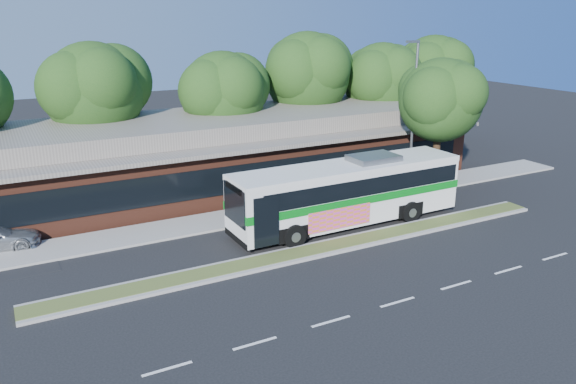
% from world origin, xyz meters
% --- Properties ---
extents(ground, '(120.00, 120.00, 0.00)m').
position_xyz_m(ground, '(0.00, 0.00, 0.00)').
color(ground, black).
rests_on(ground, ground).
extents(median_strip, '(26.00, 1.10, 0.15)m').
position_xyz_m(median_strip, '(0.00, 0.60, 0.07)').
color(median_strip, '#4B5725').
rests_on(median_strip, ground).
extents(sidewalk, '(44.00, 2.60, 0.12)m').
position_xyz_m(sidewalk, '(0.00, 6.40, 0.06)').
color(sidewalk, gray).
rests_on(sidewalk, ground).
extents(plaza_building, '(33.20, 11.20, 4.45)m').
position_xyz_m(plaza_building, '(0.00, 12.99, 2.13)').
color(plaza_building, '#56281B').
rests_on(plaza_building, ground).
extents(lamp_post, '(0.93, 0.18, 9.07)m').
position_xyz_m(lamp_post, '(9.56, 6.00, 4.90)').
color(lamp_post, slate).
rests_on(lamp_post, ground).
extents(tree_bg_b, '(6.69, 6.00, 9.00)m').
position_xyz_m(tree_bg_b, '(-6.57, 16.14, 6.14)').
color(tree_bg_b, black).
rests_on(tree_bg_b, ground).
extents(tree_bg_c, '(6.24, 5.60, 8.26)m').
position_xyz_m(tree_bg_c, '(1.40, 15.13, 5.59)').
color(tree_bg_c, black).
rests_on(tree_bg_c, ground).
extents(tree_bg_d, '(6.91, 6.20, 9.37)m').
position_xyz_m(tree_bg_d, '(8.45, 16.15, 6.42)').
color(tree_bg_d, black).
rests_on(tree_bg_d, ground).
extents(tree_bg_e, '(6.47, 5.80, 8.50)m').
position_xyz_m(tree_bg_e, '(14.42, 15.14, 5.74)').
color(tree_bg_e, black).
rests_on(tree_bg_e, ground).
extents(tree_bg_f, '(6.69, 6.00, 8.92)m').
position_xyz_m(tree_bg_f, '(20.43, 16.14, 6.06)').
color(tree_bg_f, black).
rests_on(tree_bg_f, ground).
extents(transit_bus, '(12.68, 3.09, 3.55)m').
position_xyz_m(transit_bus, '(2.94, 2.84, 1.97)').
color(transit_bus, silver).
rests_on(transit_bus, ground).
extents(sidewalk_tree, '(5.55, 4.98, 8.10)m').
position_xyz_m(sidewalk_tree, '(11.36, 5.42, 5.73)').
color(sidewalk_tree, black).
rests_on(sidewalk_tree, ground).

